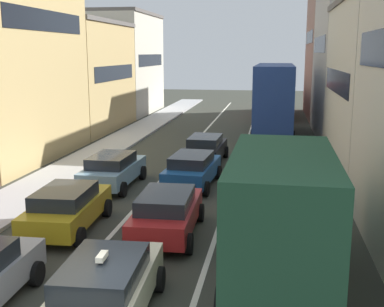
% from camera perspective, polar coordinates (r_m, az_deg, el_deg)
% --- Properties ---
extents(sidewalk_left, '(2.60, 64.00, 0.14)m').
position_cam_1_polar(sidewalk_left, '(30.74, -9.89, 0.60)').
color(sidewalk_left, '#AEAEAE').
rests_on(sidewalk_left, ground).
extents(lane_stripe_left, '(0.16, 60.00, 0.01)m').
position_cam_1_polar(lane_stripe_left, '(29.48, -0.68, 0.18)').
color(lane_stripe_left, silver).
rests_on(lane_stripe_left, ground).
extents(lane_stripe_right, '(0.16, 60.00, 0.01)m').
position_cam_1_polar(lane_stripe_right, '(29.08, 5.93, -0.04)').
color(lane_stripe_right, silver).
rests_on(lane_stripe_right, ground).
extents(building_row_left, '(7.20, 43.90, 13.96)m').
position_cam_1_polar(building_row_left, '(33.60, -18.10, 10.25)').
color(building_row_left, '#936B5B').
rests_on(building_row_left, ground).
extents(building_row_right, '(7.20, 43.90, 13.45)m').
position_cam_1_polar(building_row_right, '(32.32, 21.47, 10.72)').
color(building_row_right, '#936B5B').
rests_on(building_row_right, ground).
extents(removalist_box_truck, '(2.76, 7.73, 3.58)m').
position_cam_1_polar(removalist_box_truck, '(12.73, 10.32, -6.40)').
color(removalist_box_truck, '#1E5933').
rests_on(removalist_box_truck, ground).
extents(taxi_centre_lane_front, '(2.23, 4.38, 1.66)m').
position_cam_1_polar(taxi_centre_lane_front, '(11.35, -10.06, -15.14)').
color(taxi_centre_lane_front, beige).
rests_on(taxi_centre_lane_front, ground).
extents(sedan_centre_lane_second, '(2.17, 4.35, 1.49)m').
position_cam_1_polar(sedan_centre_lane_second, '(16.03, -2.95, -6.83)').
color(sedan_centre_lane_second, '#A51E1E').
rests_on(sedan_centre_lane_second, ground).
extents(wagon_left_lane_second, '(2.23, 4.38, 1.49)m').
position_cam_1_polar(wagon_left_lane_second, '(17.02, -14.35, -6.08)').
color(wagon_left_lane_second, '#B29319').
rests_on(wagon_left_lane_second, ground).
extents(hatchback_centre_lane_third, '(2.29, 4.41, 1.49)m').
position_cam_1_polar(hatchback_centre_lane_third, '(21.83, 0.03, -1.79)').
color(hatchback_centre_lane_third, '#194C8C').
rests_on(hatchback_centre_lane_third, ground).
extents(sedan_left_lane_third, '(2.12, 4.33, 1.49)m').
position_cam_1_polar(sedan_left_lane_third, '(21.99, -9.20, -1.84)').
color(sedan_left_lane_third, '#759EB7').
rests_on(sedan_left_lane_third, ground).
extents(coupe_centre_lane_fourth, '(2.17, 4.36, 1.49)m').
position_cam_1_polar(coupe_centre_lane_fourth, '(26.48, 1.58, 0.60)').
color(coupe_centre_lane_fourth, black).
rests_on(coupe_centre_lane_fourth, ground).
extents(sedan_right_lane_behind_truck, '(2.27, 4.40, 1.49)m').
position_cam_1_polar(sedan_right_lane_behind_truck, '(19.62, 8.56, -3.48)').
color(sedan_right_lane_behind_truck, beige).
rests_on(sedan_right_lane_behind_truck, ground).
extents(wagon_right_lane_far, '(2.19, 4.36, 1.49)m').
position_cam_1_polar(wagon_right_lane_far, '(25.16, 8.92, -0.13)').
color(wagon_right_lane_far, silver).
rests_on(wagon_right_lane_far, ground).
extents(bus_mid_queue_primary, '(2.85, 10.52, 5.06)m').
position_cam_1_polar(bus_mid_queue_primary, '(34.78, 9.53, 6.48)').
color(bus_mid_queue_primary, navy).
rests_on(bus_mid_queue_primary, ground).
extents(bus_far_queue_secondary, '(2.87, 10.52, 2.90)m').
position_cam_1_polar(bus_far_queue_secondary, '(47.20, 9.72, 6.50)').
color(bus_far_queue_secondary, '#B21919').
rests_on(bus_far_queue_secondary, ground).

